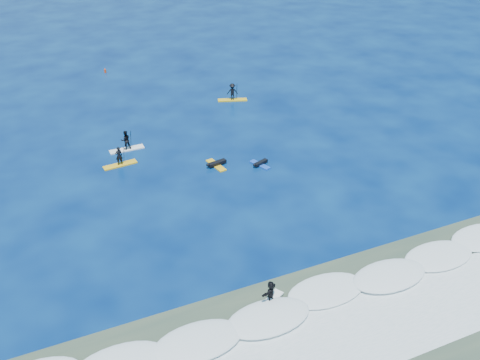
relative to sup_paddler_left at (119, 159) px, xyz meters
name	(u,v)px	position (x,y,z in m)	size (l,w,h in m)	color
ground	(241,208)	(6.43, -9.53, -0.60)	(160.00, 160.00, 0.00)	#031446
shallow_water	(354,352)	(6.43, -23.53, -0.59)	(90.00, 13.00, 0.01)	#334638
breaking_wave	(313,300)	(6.43, -19.53, -0.60)	(40.00, 6.00, 0.30)	white
whitewater	(343,338)	(6.43, -22.53, -0.60)	(34.00, 5.00, 0.02)	silver
sup_paddler_left	(119,159)	(0.00, 0.00, 0.00)	(2.77, 0.92, 1.91)	gold
sup_paddler_center	(126,142)	(1.12, 2.40, 0.17)	(2.92, 0.77, 2.04)	white
sup_paddler_right	(232,93)	(13.52, 8.66, 0.22)	(3.05, 1.66, 2.08)	gold
prone_paddler_near	(216,164)	(7.05, -3.19, -0.44)	(1.80, 2.33, 0.47)	gold
prone_paddler_far	(260,164)	(10.32, -4.53, -0.46)	(1.49, 1.97, 0.40)	#1846B8
wave_surfer	(270,293)	(4.09, -18.82, 0.23)	(2.02, 1.53, 1.47)	white
marker_buoy	(105,71)	(3.32, 22.00, -0.34)	(0.25, 0.25, 0.59)	red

